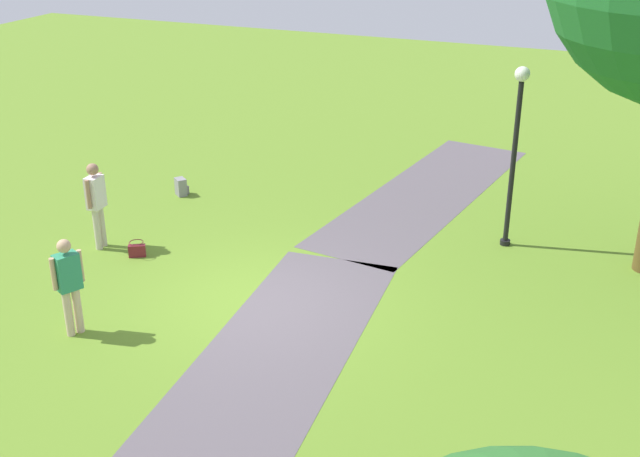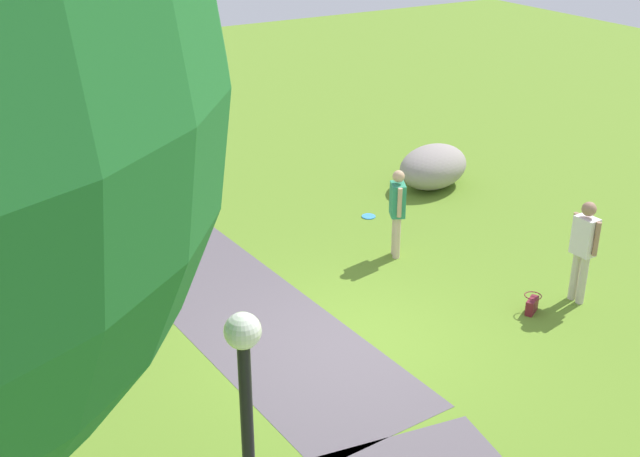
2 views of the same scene
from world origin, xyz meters
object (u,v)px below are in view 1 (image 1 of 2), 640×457
Objects in this scene: man_near_boulder at (69,280)px; spare_backpack_on_lawn at (181,187)px; handbag_on_grass at (137,250)px; woman_with_handbag at (96,199)px; lamp_post at (516,138)px.

spare_backpack_on_lawn is (-5.85, -1.59, -0.75)m from man_near_boulder.
spare_backpack_on_lawn is at bearing -163.81° from handbag_on_grass.
woman_with_handbag reaches higher than handbag_on_grass.
lamp_post reaches higher than woman_with_handbag.
spare_backpack_on_lawn is at bearing -89.23° from lamp_post.
woman_with_handbag reaches higher than spare_backpack_on_lawn.
handbag_on_grass is (0.09, 0.89, -0.87)m from woman_with_handbag.
spare_backpack_on_lawn is at bearing -164.78° from man_near_boulder.
lamp_post is 7.46m from handbag_on_grass.
lamp_post is at bearing 116.56° from handbag_on_grass.
man_near_boulder is at bearing -43.92° from lamp_post.
lamp_post is at bearing 113.13° from woman_with_handbag.
lamp_post is 7.59m from spare_backpack_on_lawn.
handbag_on_grass is at bearing 16.19° from spare_backpack_on_lawn.
lamp_post is at bearing 90.77° from spare_backpack_on_lawn.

